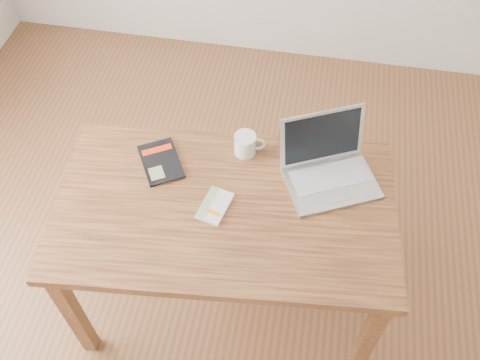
% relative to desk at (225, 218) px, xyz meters
% --- Properties ---
extents(room, '(4.04, 4.04, 2.70)m').
position_rel_desk_xyz_m(room, '(-0.03, -0.12, 0.69)').
color(room, brown).
rests_on(room, ground).
extents(desk, '(1.40, 0.89, 0.75)m').
position_rel_desk_xyz_m(desk, '(0.00, 0.00, 0.00)').
color(desk, '#59341A').
rests_on(desk, ground).
extents(white_guidebook, '(0.13, 0.18, 0.01)m').
position_rel_desk_xyz_m(white_guidebook, '(-0.04, -0.01, 0.10)').
color(white_guidebook, beige).
rests_on(white_guidebook, desk).
extents(black_guidebook, '(0.24, 0.27, 0.01)m').
position_rel_desk_xyz_m(black_guidebook, '(-0.30, 0.17, 0.10)').
color(black_guidebook, black).
rests_on(black_guidebook, desk).
extents(laptop, '(0.44, 0.42, 0.24)m').
position_rel_desk_xyz_m(laptop, '(0.38, 0.23, 0.14)').
color(laptop, silver).
rests_on(laptop, desk).
extents(coffee_mug, '(0.13, 0.09, 0.10)m').
position_rel_desk_xyz_m(coffee_mug, '(0.03, 0.29, 0.14)').
color(coffee_mug, white).
rests_on(coffee_mug, desk).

